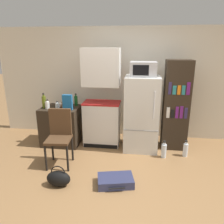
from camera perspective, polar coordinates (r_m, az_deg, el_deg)
The scene contains 20 objects.
ground_plane at distance 3.49m, azimuth 2.13°, elevation -18.28°, with size 24.00×24.00×0.00m, color olive.
wall_back at distance 4.90m, azimuth 6.95°, elevation 7.36°, with size 6.40×0.10×2.40m.
side_table at distance 4.72m, azimuth -13.06°, elevation -3.44°, with size 0.76×0.61×0.80m.
kitchen_hutch at distance 4.42m, azimuth -2.70°, elevation 2.69°, with size 0.74×0.46×1.97m.
refrigerator at distance 4.32m, azimuth 7.69°, elevation -0.43°, with size 0.66×0.65×1.46m.
microwave at distance 4.14m, azimuth 8.16°, elevation 11.03°, with size 0.48×0.40×0.27m.
bookshelf at distance 4.46m, azimuth 16.36°, elevation 1.60°, with size 0.49×0.37×1.76m.
bottle_clear_short at distance 4.51m, azimuth -14.09°, elevation 1.66°, with size 0.08×0.08×0.15m.
bottle_olive_oil at distance 4.61m, azimuth -17.34°, elevation 2.58°, with size 0.08×0.08×0.30m.
bottle_amber_beer at distance 4.49m, azimuth -12.63°, elevation 1.82°, with size 0.06×0.06×0.17m.
bottle_green_tall at distance 4.65m, azimuth -9.38°, elevation 2.98°, with size 0.07×0.07×0.25m.
bottle_milk_white at distance 4.55m, azimuth -16.54°, elevation 1.79°, with size 0.09×0.09×0.19m.
bottle_ketchup_red at distance 4.58m, azimuth -12.10°, elevation 2.09°, with size 0.09×0.09×0.16m.
bowl at distance 4.72m, azimuth -13.54°, elevation 1.88°, with size 0.16×0.16×0.05m.
cereal_box at distance 4.36m, azimuth -11.55°, elevation 2.50°, with size 0.19×0.07×0.30m.
chair at distance 3.87m, azimuth -13.52°, elevation -5.19°, with size 0.43×0.44×0.98m.
suitcase_large_flat at distance 3.44m, azimuth 0.92°, elevation -17.52°, with size 0.59×0.44×0.13m.
handbag at distance 3.47m, azimuth -13.80°, elevation -16.48°, with size 0.36×0.20×0.33m.
water_bottle_front at distance 4.24m, azimuth 13.39°, elevation -9.74°, with size 0.09×0.09×0.33m.
water_bottle_middle at distance 4.39m, azimuth 18.63°, elevation -9.28°, with size 0.09×0.09×0.32m.
Camera 1 is at (0.26, -2.83, 2.01)m, focal length 35.00 mm.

